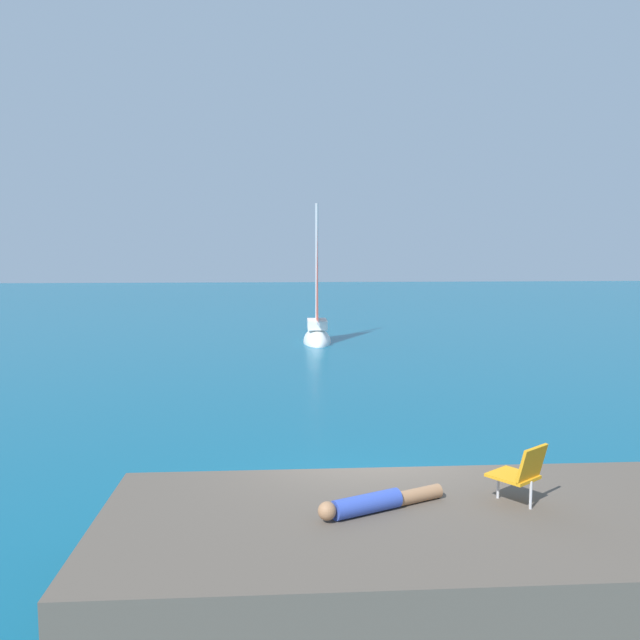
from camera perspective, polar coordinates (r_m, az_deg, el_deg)
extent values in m
plane|color=#0F5675|center=(11.07, 4.24, -16.05)|extent=(160.00, 160.00, 0.00)
cube|color=brown|center=(8.48, 8.20, -19.60)|extent=(7.68, 3.58, 0.99)
cube|color=#584748|center=(10.96, 12.26, -16.41)|extent=(1.20, 1.30, 0.70)
cube|color=#584446|center=(10.65, 7.40, -17.00)|extent=(1.83, 1.78, 1.00)
ellipsoid|color=white|center=(30.16, -0.26, -1.94)|extent=(1.40, 3.72, 1.26)
cube|color=white|center=(30.06, -0.26, -0.35)|extent=(0.94, 1.64, 0.41)
cylinder|color=#B7B7BC|center=(30.23, -0.29, 4.74)|extent=(0.14, 0.14, 5.74)
cylinder|color=#B2B2B7|center=(29.24, -0.20, -0.15)|extent=(0.20, 2.30, 0.11)
pyramid|color=#DB4C38|center=(29.59, -0.24, 4.27)|extent=(0.14, 1.84, 4.36)
cylinder|color=#334CB2|center=(8.21, 4.11, -15.75)|extent=(0.92, 0.59, 0.24)
cylinder|color=#9E704C|center=(8.62, 8.46, -14.93)|extent=(0.71, 0.45, 0.18)
sphere|color=#9E704C|center=(7.94, 0.62, -16.36)|extent=(0.22, 0.22, 0.22)
cube|color=orange|center=(8.77, 16.51, -12.95)|extent=(0.69, 0.70, 0.04)
cube|color=orange|center=(8.57, 18.04, -11.86)|extent=(0.48, 0.40, 0.45)
cylinder|color=silver|center=(8.93, 15.32, -13.74)|extent=(0.04, 0.04, 0.35)
cylinder|color=silver|center=(8.69, 17.95, -14.38)|extent=(0.04, 0.04, 0.35)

